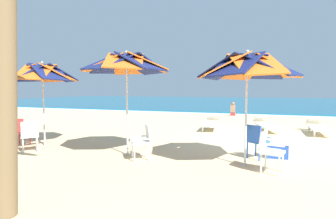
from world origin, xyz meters
TOP-DOWN VIEW (x-y plane):
  - ground_plane at (0.00, 0.00)m, footprint 80.00×80.00m
  - sea at (0.00, 27.83)m, footprint 80.00×36.00m
  - surf_foam at (0.00, 9.53)m, footprint 80.00×0.70m
  - beach_umbrella_0 at (-0.79, -3.08)m, footprint 2.29×2.29m
  - plastic_chair_0 at (-0.30, -3.40)m, footprint 0.57×0.54m
  - plastic_chair_1 at (-0.57, -2.37)m, footprint 0.62×0.63m
  - beach_umbrella_1 at (-3.81, -3.08)m, footprint 2.34×2.34m
  - plastic_chair_2 at (-3.23, -3.35)m, footprint 0.63×0.62m
  - beach_umbrella_2 at (-6.81, -2.89)m, footprint 2.14×2.14m
  - plastic_chair_3 at (-6.56, -3.68)m, footprint 0.63×0.63m
  - plastic_chair_4 at (-7.46, -3.22)m, footprint 0.54×0.56m
  - sun_lounger_0 at (1.74, 2.36)m, footprint 0.68×2.16m
  - sun_lounger_1 at (-0.20, 2.43)m, footprint 1.13×2.23m
  - sun_lounger_2 at (-2.46, 2.17)m, footprint 0.74×2.18m
  - cooler_box at (-0.03, -2.08)m, footprint 0.50×0.34m
  - beachgoer_seated at (-2.10, 8.65)m, footprint 0.30×0.93m

SIDE VIEW (x-z plane):
  - ground_plane at x=0.00m, z-range 0.00..0.00m
  - surf_foam at x=0.00m, z-range 0.00..0.01m
  - sea at x=0.00m, z-range 0.00..0.10m
  - cooler_box at x=-0.03m, z-range 0.00..0.40m
  - sun_lounger_0 at x=1.74m, z-range -0.03..0.59m
  - sun_lounger_1 at x=-0.20m, z-range -0.03..0.59m
  - sun_lounger_2 at x=-2.46m, z-range -0.03..0.59m
  - beachgoer_seated at x=-2.10m, z-range -0.17..0.75m
  - plastic_chair_0 at x=-0.30m, z-range 0.06..0.93m
  - plastic_chair_1 at x=-0.57m, z-range 0.06..0.93m
  - plastic_chair_2 at x=-3.23m, z-range 0.06..0.93m
  - plastic_chair_3 at x=-6.56m, z-range 0.06..0.93m
  - plastic_chair_4 at x=-7.46m, z-range 0.06..0.93m
  - beach_umbrella_2 at x=-6.81m, z-range 0.92..3.54m
  - beach_umbrella_0 at x=-0.79m, z-range 0.93..3.55m
  - beach_umbrella_1 at x=-3.81m, z-range 1.03..3.78m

